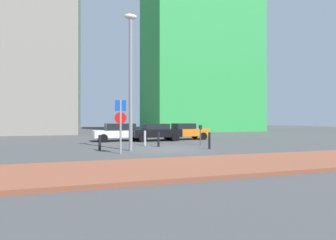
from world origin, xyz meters
TOP-DOWN VIEW (x-y plane):
  - ground_plane at (0.00, 0.00)m, footprint 120.00×120.00m
  - sidewalk_brick at (0.00, -6.26)m, footprint 40.00×3.89m
  - parked_car_white at (-1.95, 6.96)m, footprint 4.36×2.25m
  - parked_car_black at (0.96, 6.24)m, footprint 3.98×2.01m
  - parked_car_orange at (3.70, 6.88)m, footprint 4.20×2.10m
  - parking_sign_post at (-2.92, -1.49)m, footprint 0.60×0.10m
  - parking_meter at (2.84, 1.55)m, footprint 0.18×0.14m
  - street_lamp at (-2.22, -0.25)m, footprint 0.70×0.36m
  - traffic_bollard_near at (2.40, -0.72)m, footprint 0.13×0.13m
  - traffic_bollard_mid at (-0.16, 1.41)m, footprint 0.15×0.15m
  - traffic_bollard_far at (-3.86, 0.44)m, footprint 0.15×0.15m
  - traffic_bollard_edge at (-0.83, 2.45)m, footprint 0.15×0.15m
  - building_colorful_midrise at (13.35, 26.17)m, footprint 17.14×14.04m
  - building_under_construction at (-12.20, 22.66)m, footprint 13.28×10.84m

SIDE VIEW (x-z plane):
  - ground_plane at x=0.00m, z-range 0.00..0.00m
  - sidewalk_brick at x=0.00m, z-range 0.00..0.14m
  - traffic_bollard_far at x=-3.86m, z-range 0.00..0.87m
  - traffic_bollard_mid at x=-0.16m, z-range 0.00..0.94m
  - traffic_bollard_near at x=2.40m, z-range 0.00..0.99m
  - traffic_bollard_edge at x=-0.83m, z-range 0.00..1.00m
  - parked_car_orange at x=3.70m, z-range 0.02..1.45m
  - parked_car_black at x=0.96m, z-range 0.04..1.46m
  - parked_car_white at x=-1.95m, z-range 0.04..1.48m
  - parking_meter at x=2.84m, z-range 0.21..1.58m
  - parking_sign_post at x=-2.92m, z-range 0.35..3.10m
  - street_lamp at x=-2.22m, z-range 0.63..8.28m
  - building_under_construction at x=-12.20m, z-range 0.00..24.99m
  - building_colorful_midrise at x=13.35m, z-range 0.00..29.95m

